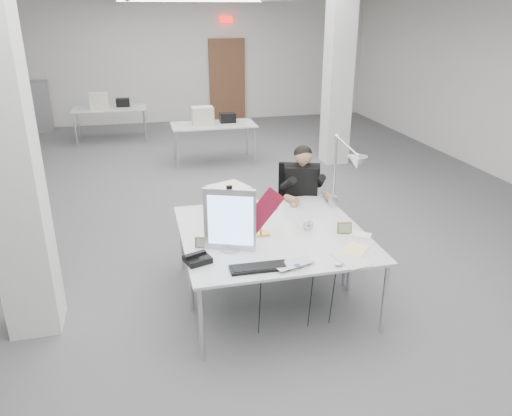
{
  "coord_description": "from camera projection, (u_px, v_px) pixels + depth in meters",
  "views": [
    {
      "loc": [
        -1.21,
        -6.42,
        2.84
      ],
      "look_at": [
        -0.15,
        -2.0,
        1.01
      ],
      "focal_mm": 35.0,
      "sensor_mm": 36.0,
      "label": 1
    }
  ],
  "objects": [
    {
      "name": "room_shell",
      "position": [
        232.0,
        100.0,
        6.61
      ],
      "size": [
        10.04,
        14.04,
        3.24
      ],
      "color": "#525255",
      "rests_on": "ground"
    },
    {
      "name": "bankers_lamp",
      "position": [
        261.0,
        219.0,
        4.87
      ],
      "size": [
        0.3,
        0.15,
        0.33
      ],
      "primitive_type": null,
      "rotation": [
        0.0,
        0.0,
        -0.11
      ],
      "color": "gold",
      "rests_on": "desk_main"
    },
    {
      "name": "beige_monitor",
      "position": [
        229.0,
        202.0,
        5.27
      ],
      "size": [
        0.47,
        0.46,
        0.35
      ],
      "primitive_type": "cube",
      "rotation": [
        0.0,
        0.0,
        0.41
      ],
      "color": "beige",
      "rests_on": "desk_second"
    },
    {
      "name": "office_chair",
      "position": [
        300.0,
        204.0,
        6.13
      ],
      "size": [
        0.74,
        0.74,
        1.18
      ],
      "primitive_type": null,
      "rotation": [
        0.0,
        0.0,
        -0.33
      ],
      "color": "black",
      "rests_on": "room_shell"
    },
    {
      "name": "architect_lamp",
      "position": [
        344.0,
        173.0,
        5.23
      ],
      "size": [
        0.33,
        0.76,
        0.94
      ],
      "primitive_type": null,
      "rotation": [
        0.0,
        0.0,
        0.11
      ],
      "color": "#B8B8BC",
      "rests_on": "desk_second"
    },
    {
      "name": "bg_desk_b",
      "position": [
        109.0,
        108.0,
        11.14
      ],
      "size": [
        1.6,
        0.8,
        0.02
      ],
      "primitive_type": "cube",
      "color": "silver",
      "rests_on": "room_shell"
    },
    {
      "name": "desk_phone",
      "position": [
        198.0,
        259.0,
        4.38
      ],
      "size": [
        0.26,
        0.25,
        0.05
      ],
      "primitive_type": "cube",
      "rotation": [
        0.0,
        0.0,
        0.31
      ],
      "color": "black",
      "rests_on": "desk_main"
    },
    {
      "name": "paper_stack_a",
      "position": [
        352.0,
        260.0,
        4.43
      ],
      "size": [
        0.29,
        0.37,
        0.01
      ],
      "primitive_type": "cube",
      "rotation": [
        0.0,
        0.0,
        0.22
      ],
      "color": "silver",
      "rests_on": "desk_main"
    },
    {
      "name": "seated_person",
      "position": [
        302.0,
        182.0,
        5.97
      ],
      "size": [
        0.7,
        0.78,
        0.97
      ],
      "primitive_type": null,
      "rotation": [
        0.0,
        0.0,
        -0.33
      ],
      "color": "black",
      "rests_on": "office_chair"
    },
    {
      "name": "picture_frame_right",
      "position": [
        344.0,
        228.0,
        4.93
      ],
      "size": [
        0.15,
        0.07,
        0.12
      ],
      "primitive_type": "cube",
      "rotation": [
        -0.21,
        0.0,
        -0.2
      ],
      "color": "#A27846",
      "rests_on": "desk_main"
    },
    {
      "name": "paper_stack_b",
      "position": [
        356.0,
        249.0,
        4.61
      ],
      "size": [
        0.32,
        0.33,
        0.01
      ],
      "primitive_type": "cube",
      "rotation": [
        0.0,
        0.0,
        -0.74
      ],
      "color": "#FEE898",
      "rests_on": "desk_main"
    },
    {
      "name": "filing_cabinet",
      "position": [
        40.0,
        106.0,
        12.13
      ],
      "size": [
        0.45,
        0.55,
        1.2
      ],
      "primitive_type": "cube",
      "color": "gray",
      "rests_on": "room_shell"
    },
    {
      "name": "desk_clock",
      "position": [
        308.0,
        225.0,
        5.01
      ],
      "size": [
        0.11,
        0.04,
        0.11
      ],
      "primitive_type": "cylinder",
      "rotation": [
        1.57,
        0.0,
        -0.08
      ],
      "color": "silver",
      "rests_on": "desk_main"
    },
    {
      "name": "pennant",
      "position": [
        262.0,
        212.0,
        4.53
      ],
      "size": [
        0.44,
        0.04,
        0.47
      ],
      "primitive_type": "cube",
      "rotation": [
        0.0,
        -0.87,
        0.06
      ],
      "color": "maroon",
      "rests_on": "monitor"
    },
    {
      "name": "picture_frame_left",
      "position": [
        202.0,
        242.0,
        4.64
      ],
      "size": [
        0.13,
        0.07,
        0.1
      ],
      "primitive_type": "cube",
      "rotation": [
        -0.21,
        0.0,
        -0.28
      ],
      "color": "#956940",
      "rests_on": "desk_main"
    },
    {
      "name": "laptop",
      "position": [
        297.0,
        267.0,
        4.28
      ],
      "size": [
        0.41,
        0.33,
        0.03
      ],
      "primitive_type": "imported",
      "rotation": [
        0.0,
        0.0,
        0.31
      ],
      "color": "silver",
      "rests_on": "desk_main"
    },
    {
      "name": "mouse",
      "position": [
        339.0,
        264.0,
        4.32
      ],
      "size": [
        0.1,
        0.08,
        0.03
      ],
      "primitive_type": "ellipsoid",
      "rotation": [
        0.0,
        0.0,
        0.39
      ],
      "color": "silver",
      "rests_on": "desk_main"
    },
    {
      "name": "desk_second",
      "position": [
        261.0,
        216.0,
        5.39
      ],
      "size": [
        1.8,
        0.9,
        0.02
      ],
      "primitive_type": "cube",
      "color": "silver",
      "rests_on": "room_shell"
    },
    {
      "name": "keyboard",
      "position": [
        259.0,
        268.0,
        4.27
      ],
      "size": [
        0.5,
        0.18,
        0.02
      ],
      "primitive_type": "cube",
      "rotation": [
        0.0,
        0.0,
        -0.02
      ],
      "color": "black",
      "rests_on": "desk_main"
    },
    {
      "name": "desk_main",
      "position": [
        285.0,
        253.0,
        4.58
      ],
      "size": [
        1.8,
        0.9,
        0.02
      ],
      "primitive_type": "cube",
      "color": "silver",
      "rests_on": "room_shell"
    },
    {
      "name": "bg_desk_a",
      "position": [
        213.0,
        125.0,
        9.58
      ],
      "size": [
        1.6,
        0.8,
        0.02
      ],
      "primitive_type": "cube",
      "color": "silver",
      "rests_on": "room_shell"
    },
    {
      "name": "monitor",
      "position": [
        230.0,
        220.0,
        4.52
      ],
      "size": [
        0.46,
        0.22,
        0.59
      ],
      "primitive_type": "cube",
      "rotation": [
        0.0,
        0.0,
        -0.37
      ],
      "color": "silver",
      "rests_on": "desk_main"
    },
    {
      "name": "paper_stack_c",
      "position": [
        361.0,
        235.0,
        4.91
      ],
      "size": [
        0.25,
        0.23,
        0.01
      ],
      "primitive_type": "cube",
      "rotation": [
        0.0,
        0.0,
        -0.63
      ],
      "color": "white",
      "rests_on": "desk_main"
    }
  ]
}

